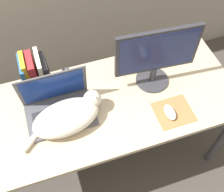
{
  "coord_description": "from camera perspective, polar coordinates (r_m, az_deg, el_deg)",
  "views": [
    {
      "loc": [
        -0.25,
        -0.51,
        2.01
      ],
      "look_at": [
        0.01,
        0.29,
        0.81
      ],
      "focal_mm": 45.0,
      "sensor_mm": 36.0,
      "label": 1
    }
  ],
  "objects": [
    {
      "name": "desk",
      "position": [
        1.63,
        -0.8,
        -2.71
      ],
      "size": [
        1.5,
        0.64,
        0.71
      ],
      "color": "tan",
      "rests_on": "ground_plane"
    },
    {
      "name": "computer_mouse",
      "position": [
        1.54,
        11.69,
        -3.24
      ],
      "size": [
        0.06,
        0.1,
        0.03
      ],
      "color": "silver",
      "rests_on": "mousepad"
    },
    {
      "name": "webcam",
      "position": [
        1.66,
        -9.28,
        4.82
      ],
      "size": [
        0.05,
        0.05,
        0.08
      ],
      "color": "#232328",
      "rests_on": "desk"
    },
    {
      "name": "laptop",
      "position": [
        1.52,
        -10.84,
        -2.07
      ],
      "size": [
        0.36,
        0.24,
        0.26
      ],
      "color": "#4C4C51",
      "rests_on": "desk"
    },
    {
      "name": "mousepad",
      "position": [
        1.57,
        12.38,
        -3.18
      ],
      "size": [
        0.2,
        0.18,
        0.0
      ],
      "color": "olive",
      "rests_on": "desk"
    },
    {
      "name": "external_monitor",
      "position": [
        1.52,
        9.04,
        8.05
      ],
      "size": [
        0.45,
        0.19,
        0.39
      ],
      "color": "#333338",
      "rests_on": "desk"
    },
    {
      "name": "cat",
      "position": [
        1.46,
        -8.88,
        -4.05
      ],
      "size": [
        0.46,
        0.25,
        0.14
      ],
      "color": "beige",
      "rests_on": "desk"
    },
    {
      "name": "book_row",
      "position": [
        1.59,
        -15.22,
        4.28
      ],
      "size": [
        0.15,
        0.16,
        0.25
      ],
      "color": "#285B93",
      "rests_on": "desk"
    }
  ]
}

